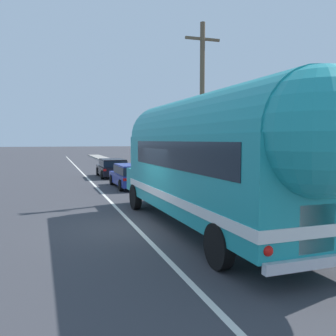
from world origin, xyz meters
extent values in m
plane|color=#38383D|center=(0.00, 0.00, 0.00)|extent=(300.00, 300.00, 0.00)
cube|color=silver|center=(0.00, 12.00, 0.00)|extent=(0.14, 80.00, 0.01)
cube|color=silver|center=(3.87, 12.00, 0.00)|extent=(0.12, 80.00, 0.01)
cube|color=gray|center=(4.80, 10.00, 0.07)|extent=(1.87, 90.00, 0.15)
cylinder|color=brown|center=(4.69, 5.55, 4.25)|extent=(0.24, 0.24, 8.50)
cube|color=brown|center=(4.69, 5.55, 7.70)|extent=(1.80, 0.12, 0.12)
cube|color=teal|center=(1.95, -1.28, 1.75)|extent=(2.74, 9.22, 2.30)
cylinder|color=teal|center=(1.95, -1.28, 2.90)|extent=(2.69, 9.12, 2.45)
sphere|color=teal|center=(2.07, -5.80, 2.90)|extent=(2.40, 2.40, 2.40)
cube|color=teal|center=(1.81, 3.95, 1.07)|extent=(2.29, 1.36, 0.95)
cube|color=white|center=(1.95, -1.28, 1.10)|extent=(2.78, 9.26, 0.24)
cube|color=black|center=(1.96, -1.58, 2.35)|extent=(2.72, 7.42, 0.76)
cube|color=black|center=(2.07, -5.81, 2.40)|extent=(2.00, 0.13, 0.84)
cube|color=white|center=(2.07, -5.82, 1.15)|extent=(0.80, 0.08, 0.90)
cube|color=silver|center=(2.07, -5.91, 0.55)|extent=(2.34, 0.20, 0.20)
sphere|color=red|center=(1.02, -5.86, 0.85)|extent=(0.20, 0.20, 0.20)
cube|color=black|center=(1.83, 3.35, 2.40)|extent=(2.14, 0.16, 0.96)
cube|color=silver|center=(1.80, 4.64, 0.95)|extent=(0.90, 0.12, 0.56)
cylinder|color=black|center=(0.67, 2.87, 0.50)|extent=(0.29, 1.01, 1.00)
cylinder|color=black|center=(3.01, 2.93, 0.50)|extent=(0.29, 1.01, 1.00)
cylinder|color=black|center=(0.86, -4.29, 0.50)|extent=(0.29, 1.01, 1.00)
cylinder|color=black|center=(3.20, -4.22, 0.50)|extent=(0.29, 1.01, 1.00)
cube|color=navy|center=(1.94, 9.62, 0.52)|extent=(1.89, 4.34, 0.60)
cube|color=navy|center=(1.95, 9.15, 1.09)|extent=(1.67, 2.89, 0.55)
cube|color=black|center=(1.95, 9.15, 1.06)|extent=(1.73, 2.93, 0.43)
cube|color=red|center=(1.17, 7.45, 0.70)|extent=(0.20, 0.04, 0.14)
cube|color=red|center=(2.77, 7.46, 0.70)|extent=(0.20, 0.04, 0.14)
cylinder|color=black|center=(1.05, 11.07, 0.32)|extent=(0.21, 0.64, 0.64)
cylinder|color=black|center=(2.81, 11.09, 0.32)|extent=(0.21, 0.64, 0.64)
cylinder|color=black|center=(1.08, 8.16, 0.32)|extent=(0.21, 0.64, 0.64)
cylinder|color=black|center=(2.84, 8.17, 0.32)|extent=(0.21, 0.64, 0.64)
cube|color=black|center=(1.84, 16.00, 0.52)|extent=(1.88, 4.28, 0.60)
cube|color=black|center=(1.84, 15.52, 1.09)|extent=(1.66, 2.83, 0.55)
cube|color=black|center=(1.84, 15.52, 1.06)|extent=(1.72, 2.87, 0.43)
cube|color=red|center=(1.02, 13.86, 0.70)|extent=(0.20, 0.04, 0.14)
cube|color=red|center=(2.62, 13.85, 0.70)|extent=(0.20, 0.04, 0.14)
cylinder|color=black|center=(0.98, 17.44, 0.32)|extent=(0.21, 0.64, 0.64)
cylinder|color=black|center=(2.73, 17.42, 0.32)|extent=(0.21, 0.64, 0.64)
cylinder|color=black|center=(0.95, 14.57, 0.32)|extent=(0.21, 0.64, 0.64)
cylinder|color=black|center=(2.70, 14.56, 0.32)|extent=(0.21, 0.64, 0.64)
camera|label=1|loc=(-2.52, -11.18, 2.77)|focal=38.78mm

